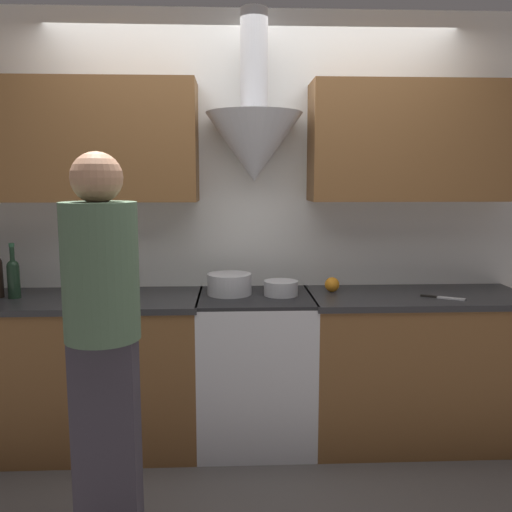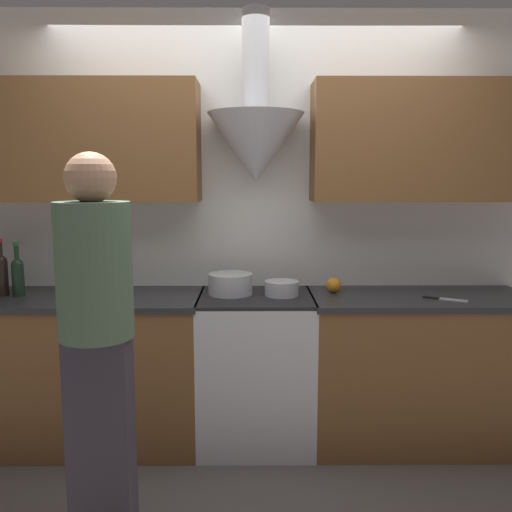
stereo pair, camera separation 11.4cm
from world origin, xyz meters
The scene contains 11 objects.
ground_plane centered at (0.00, 0.00, 0.00)m, with size 12.00×12.00×0.00m, color #4C4744.
wall_back centered at (-0.05, 0.58, 1.49)m, with size 8.40×0.57×2.60m.
counter_left centered at (-1.11, 0.31, 0.45)m, with size 1.57×0.62×0.90m.
counter_right centered at (0.97, 0.31, 0.45)m, with size 1.30×0.62×0.90m.
stove_range centered at (0.00, 0.31, 0.45)m, with size 0.67×0.60×0.90m.
wine_bottle_4 centered at (-1.39, 0.31, 1.03)m, with size 0.07×0.07×0.32m.
stock_pot centered at (-0.15, 0.36, 0.96)m, with size 0.26×0.26×0.12m.
mixing_bowl centered at (0.15, 0.32, 0.94)m, with size 0.20×0.20×0.09m.
orange_fruit centered at (0.47, 0.40, 0.95)m, with size 0.09×0.09×0.09m.
chefs_knife centered at (1.08, 0.19, 0.91)m, with size 0.23×0.15×0.01m.
person_foreground_left centered at (-0.67, -0.61, 0.95)m, with size 0.31×0.31×1.69m.
Camera 1 is at (-0.14, -2.80, 1.58)m, focal length 38.00 mm.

